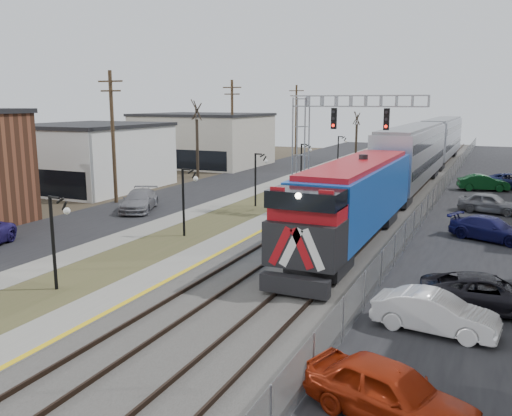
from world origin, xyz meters
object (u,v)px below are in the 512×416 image
Objects in this scene: signal_gantry at (324,133)px; car_lot_a at (390,394)px; train at (419,155)px; car_lot_b at (435,314)px.

signal_gantry is 25.93m from car_lot_a.
train reaches higher than car_lot_b.
car_lot_a is 1.05× the size of car_lot_b.
signal_gantry is (-4.28, -15.71, 2.70)m from train.
train is 7.01× the size of signal_gantry.
car_lot_b is at bearing -61.77° from signal_gantry.
train is 15.28× the size of car_lot_b.
train is 16.51m from signal_gantry.
car_lot_a is at bearing -177.51° from car_lot_b.
train is at bearing 25.08° from car_lot_a.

